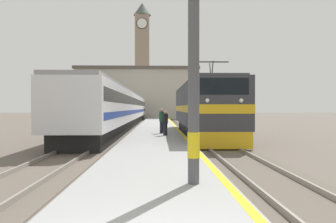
# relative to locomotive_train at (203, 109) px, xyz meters

# --- Properties ---
(ground_plane) EXTENTS (200.00, 200.00, 0.00)m
(ground_plane) POSITION_rel_locomotive_train_xyz_m (-3.23, 10.79, -1.93)
(ground_plane) COLOR #60564C
(platform) EXTENTS (3.75, 140.00, 0.28)m
(platform) POSITION_rel_locomotive_train_xyz_m (-3.23, 5.79, -1.79)
(platform) COLOR #999999
(platform) RESTS_ON ground
(rail_track_near) EXTENTS (2.83, 140.00, 0.16)m
(rail_track_near) POSITION_rel_locomotive_train_xyz_m (0.00, 5.79, -1.90)
(rail_track_near) COLOR #60564C
(rail_track_near) RESTS_ON ground
(rail_track_far) EXTENTS (2.83, 140.00, 0.16)m
(rail_track_far) POSITION_rel_locomotive_train_xyz_m (-6.89, 5.79, -1.90)
(rail_track_far) COLOR #60564C
(rail_track_far) RESTS_ON ground
(locomotive_train) EXTENTS (2.92, 15.30, 4.75)m
(locomotive_train) POSITION_rel_locomotive_train_xyz_m (0.00, 0.00, 0.00)
(locomotive_train) COLOR black
(locomotive_train) RESTS_ON ground
(passenger_train) EXTENTS (2.92, 43.48, 3.60)m
(passenger_train) POSITION_rel_locomotive_train_xyz_m (-6.89, 12.54, 0.03)
(passenger_train) COLOR black
(passenger_train) RESTS_ON ground
(catenary_mast) EXTENTS (2.57, 0.29, 7.18)m
(catenary_mast) POSITION_rel_locomotive_train_xyz_m (-2.18, -15.24, 1.91)
(catenary_mast) COLOR #4C4C51
(catenary_mast) RESTS_ON platform
(person_on_platform) EXTENTS (0.34, 0.34, 1.59)m
(person_on_platform) POSITION_rel_locomotive_train_xyz_m (-2.66, -2.00, -0.83)
(person_on_platform) COLOR #23232D
(person_on_platform) RESTS_ON platform
(second_waiting_passenger) EXTENTS (0.34, 0.34, 1.72)m
(second_waiting_passenger) POSITION_rel_locomotive_train_xyz_m (-2.87, -0.28, -0.75)
(second_waiting_passenger) COLOR #23232D
(second_waiting_passenger) RESTS_ON platform
(clock_tower) EXTENTS (3.85, 3.85, 25.28)m
(clock_tower) POSITION_rel_locomotive_train_xyz_m (-6.66, 49.91, 11.39)
(clock_tower) COLOR gray
(clock_tower) RESTS_ON ground
(station_building) EXTENTS (22.15, 8.36, 9.34)m
(station_building) POSITION_rel_locomotive_train_xyz_m (-6.92, 38.13, 2.76)
(station_building) COLOR #B7B2A3
(station_building) RESTS_ON ground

